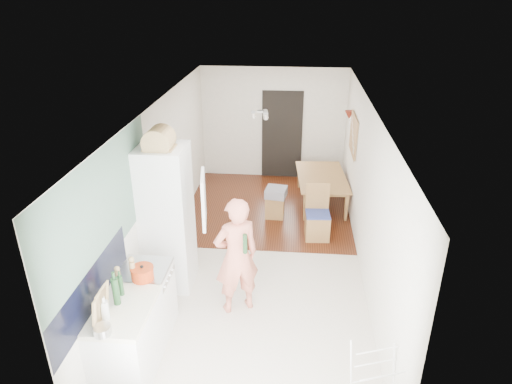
% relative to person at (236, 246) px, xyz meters
% --- Properties ---
extents(room_shell, '(3.20, 7.00, 2.50)m').
position_rel_person_xyz_m(room_shell, '(0.21, 1.30, 0.26)').
color(room_shell, silver).
rests_on(room_shell, ground).
extents(floor, '(3.20, 7.00, 0.01)m').
position_rel_person_xyz_m(floor, '(0.21, 1.30, -0.99)').
color(floor, beige).
rests_on(floor, ground).
extents(wood_floor_overlay, '(3.20, 3.30, 0.01)m').
position_rel_person_xyz_m(wood_floor_overlay, '(0.21, 3.15, -0.99)').
color(wood_floor_overlay, '#542410').
rests_on(wood_floor_overlay, room_shell).
extents(sage_wall_panel, '(0.02, 3.00, 1.30)m').
position_rel_person_xyz_m(sage_wall_panel, '(-1.38, -0.70, 0.86)').
color(sage_wall_panel, slate).
rests_on(sage_wall_panel, room_shell).
extents(tile_splashback, '(0.02, 1.90, 0.50)m').
position_rel_person_xyz_m(tile_splashback, '(-1.37, -1.25, 0.16)').
color(tile_splashback, black).
rests_on(tile_splashback, room_shell).
extents(doorway_recess, '(0.90, 0.04, 2.00)m').
position_rel_person_xyz_m(doorway_recess, '(0.41, 4.78, 0.01)').
color(doorway_recess, black).
rests_on(doorway_recess, room_shell).
extents(base_cabinet, '(0.60, 0.90, 0.86)m').
position_rel_person_xyz_m(base_cabinet, '(-1.09, -1.25, -0.56)').
color(base_cabinet, white).
rests_on(base_cabinet, room_shell).
extents(worktop, '(0.62, 0.92, 0.06)m').
position_rel_person_xyz_m(worktop, '(-1.09, -1.25, -0.10)').
color(worktop, '#F3EBCD').
rests_on(worktop, room_shell).
extents(range_cooker, '(0.60, 0.60, 0.88)m').
position_rel_person_xyz_m(range_cooker, '(-1.09, -0.50, -0.55)').
color(range_cooker, white).
rests_on(range_cooker, room_shell).
extents(cooker_top, '(0.60, 0.60, 0.04)m').
position_rel_person_xyz_m(cooker_top, '(-1.09, -0.50, -0.09)').
color(cooker_top, '#B2B2B4').
rests_on(cooker_top, room_shell).
extents(fridge_housing, '(0.66, 0.66, 2.15)m').
position_rel_person_xyz_m(fridge_housing, '(-1.06, 0.52, 0.08)').
color(fridge_housing, white).
rests_on(fridge_housing, room_shell).
extents(fridge_door, '(0.14, 0.56, 0.70)m').
position_rel_person_xyz_m(fridge_door, '(-0.45, 0.22, 0.56)').
color(fridge_door, white).
rests_on(fridge_door, room_shell).
extents(fridge_interior, '(0.02, 0.52, 0.66)m').
position_rel_person_xyz_m(fridge_interior, '(-0.75, 0.52, 0.56)').
color(fridge_interior, white).
rests_on(fridge_interior, room_shell).
extents(pinboard, '(0.03, 0.90, 0.70)m').
position_rel_person_xyz_m(pinboard, '(1.79, 3.20, 0.56)').
color(pinboard, tan).
rests_on(pinboard, room_shell).
extents(pinboard_frame, '(0.00, 0.94, 0.74)m').
position_rel_person_xyz_m(pinboard_frame, '(1.78, 3.20, 0.56)').
color(pinboard_frame, '#9E733C').
rests_on(pinboard_frame, room_shell).
extents(wall_sconce, '(0.18, 0.18, 0.16)m').
position_rel_person_xyz_m(wall_sconce, '(1.75, 3.85, 0.76)').
color(wall_sconce, maroon).
rests_on(wall_sconce, room_shell).
extents(person, '(0.86, 0.75, 1.99)m').
position_rel_person_xyz_m(person, '(0.00, 0.00, 0.00)').
color(person, '#E47E66').
rests_on(person, floor).
extents(dining_table, '(0.91, 1.50, 0.51)m').
position_rel_person_xyz_m(dining_table, '(1.30, 3.43, -0.74)').
color(dining_table, '#9E733C').
rests_on(dining_table, floor).
extents(dining_chair, '(0.44, 0.44, 0.98)m').
position_rel_person_xyz_m(dining_chair, '(1.15, 2.02, -0.50)').
color(dining_chair, '#9E733C').
rests_on(dining_chair, floor).
extents(stool, '(0.36, 0.36, 0.46)m').
position_rel_person_xyz_m(stool, '(0.37, 2.76, -0.76)').
color(stool, '#9E733C').
rests_on(stool, floor).
extents(grey_drape, '(0.43, 0.43, 0.17)m').
position_rel_person_xyz_m(grey_drape, '(0.39, 2.71, -0.45)').
color(grey_drape, gray).
rests_on(grey_drape, stool).
extents(bread_bin, '(0.46, 0.45, 0.21)m').
position_rel_person_xyz_m(bread_bin, '(-1.05, 0.45, 1.26)').
color(bread_bin, tan).
rests_on(bread_bin, fridge_housing).
extents(red_casserole, '(0.33, 0.33, 0.16)m').
position_rel_person_xyz_m(red_casserole, '(-1.03, -0.71, 0.01)').
color(red_casserole, '#BE3712').
rests_on(red_casserole, cooker_top).
extents(steel_pan, '(0.23, 0.23, 0.09)m').
position_rel_person_xyz_m(steel_pan, '(-1.14, -1.65, -0.03)').
color(steel_pan, '#B2B2B4').
rests_on(steel_pan, worktop).
extents(held_bottle, '(0.06, 0.06, 0.27)m').
position_rel_person_xyz_m(held_bottle, '(0.13, -0.15, 0.14)').
color(held_bottle, '#1D4220').
rests_on(held_bottle, person).
extents(bottle_a, '(0.09, 0.09, 0.33)m').
position_rel_person_xyz_m(bottle_a, '(-1.16, -1.18, 0.09)').
color(bottle_a, '#1D4220').
rests_on(bottle_a, worktop).
extents(bottle_b, '(0.06, 0.06, 0.25)m').
position_rel_person_xyz_m(bottle_b, '(-1.17, -1.02, 0.05)').
color(bottle_b, '#1D4220').
rests_on(bottle_b, worktop).
extents(bottle_c, '(0.11, 0.11, 0.22)m').
position_rel_person_xyz_m(bottle_c, '(-1.19, -1.43, 0.04)').
color(bottle_c, silver).
rests_on(bottle_c, worktop).
extents(pepper_mill_front, '(0.07, 0.07, 0.23)m').
position_rel_person_xyz_m(pepper_mill_front, '(-1.24, -0.90, 0.04)').
color(pepper_mill_front, tan).
rests_on(pepper_mill_front, worktop).
extents(pepper_mill_back, '(0.08, 0.08, 0.24)m').
position_rel_person_xyz_m(pepper_mill_back, '(-1.13, -0.72, 0.05)').
color(pepper_mill_back, tan).
rests_on(pepper_mill_back, worktop).
extents(chopping_boards, '(0.10, 0.29, 0.39)m').
position_rel_person_xyz_m(chopping_boards, '(-1.21, -1.47, 0.12)').
color(chopping_boards, tan).
rests_on(chopping_boards, worktop).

